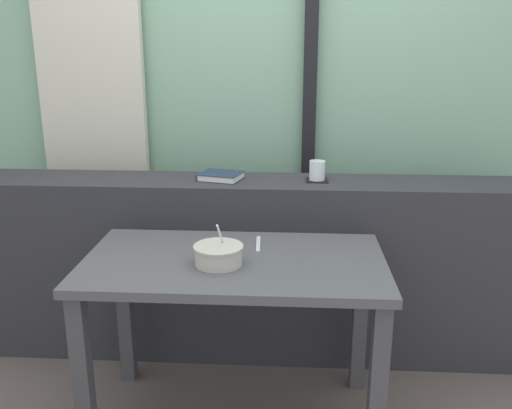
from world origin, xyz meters
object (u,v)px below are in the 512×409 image
at_px(coaster_square, 317,180).
at_px(soup_bowl, 219,255).
at_px(juice_glass, 317,171).
at_px(closed_book, 221,176).
at_px(fork_utensil, 259,244).
at_px(breakfast_table, 235,287).

distance_m(coaster_square, soup_bowl, 0.74).
bearing_deg(juice_glass, soup_bowl, -121.60).
relative_size(coaster_square, closed_book, 0.45).
distance_m(coaster_square, fork_utensil, 0.50).
xyz_separation_m(soup_bowl, fork_utensil, (0.14, 0.21, -0.03)).
xyz_separation_m(breakfast_table, fork_utensil, (0.09, 0.16, 0.12)).
xyz_separation_m(coaster_square, soup_bowl, (-0.38, -0.62, -0.13)).
relative_size(breakfast_table, fork_utensil, 6.71).
height_order(coaster_square, juice_glass, juice_glass).
height_order(closed_book, fork_utensil, closed_book).
xyz_separation_m(breakfast_table, closed_book, (-0.12, 0.57, 0.30)).
bearing_deg(soup_bowl, juice_glass, 58.40).
xyz_separation_m(coaster_square, fork_utensil, (-0.24, -0.41, -0.17)).
bearing_deg(soup_bowl, coaster_square, 58.40).
distance_m(coaster_square, juice_glass, 0.04).
xyz_separation_m(coaster_square, closed_book, (-0.45, 0.00, 0.01)).
relative_size(breakfast_table, juice_glass, 12.78).
bearing_deg(soup_bowl, breakfast_table, 46.34).
xyz_separation_m(breakfast_table, soup_bowl, (-0.05, -0.05, 0.15)).
bearing_deg(coaster_square, fork_utensil, -120.89).
bearing_deg(breakfast_table, coaster_square, 59.78).
bearing_deg(juice_glass, coaster_square, 0.00).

